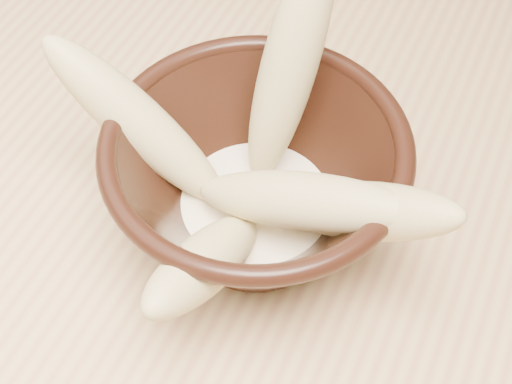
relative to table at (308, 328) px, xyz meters
The scene contains 8 objects.
table is the anchor object (origin of this frame).
bowl 0.15m from the table, 164.19° to the left, with size 0.19×0.19×0.10m.
milk_puddle 0.12m from the table, 164.19° to the left, with size 0.11×0.11×0.01m, color #FEEECC.
banana_upright 0.21m from the table, 128.46° to the left, with size 0.03×0.03×0.17m, color tan.
banana_left 0.21m from the table, behind, with size 0.03×0.03×0.15m, color tan.
banana_right 0.16m from the table, 22.55° to the left, with size 0.03×0.03×0.14m, color tan.
banana_across 0.16m from the table, behind, with size 0.03×0.03×0.14m, color tan.
banana_front 0.17m from the table, 132.19° to the right, with size 0.03×0.03×0.12m, color tan.
Camera 1 is at (0.06, -0.23, 1.17)m, focal length 50.00 mm.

